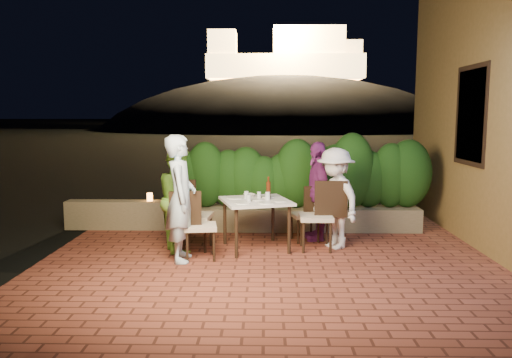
{
  "coord_description": "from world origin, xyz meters",
  "views": [
    {
      "loc": [
        -0.37,
        -6.32,
        2.02
      ],
      "look_at": [
        -0.52,
        1.12,
        1.05
      ],
      "focal_mm": 35.0,
      "sensor_mm": 36.0,
      "label": 1
    }
  ],
  "objects_px": {
    "beer_bottle": "(268,188)",
    "diner_green": "(179,199)",
    "dining_table": "(256,224)",
    "chair_right_back": "(305,214)",
    "chair_left_back": "(195,215)",
    "chair_right_front": "(316,215)",
    "diner_white": "(335,198)",
    "chair_left_front": "(200,225)",
    "parapet_lamp": "(150,197)",
    "diner_blue": "(181,198)",
    "bowl": "(249,195)",
    "diner_purple": "(318,191)"
  },
  "relations": [
    {
      "from": "dining_table",
      "to": "chair_left_front",
      "type": "xyz_separation_m",
      "value": [
        -0.77,
        -0.53,
        0.11
      ]
    },
    {
      "from": "chair_left_back",
      "to": "chair_right_front",
      "type": "distance_m",
      "value": 1.81
    },
    {
      "from": "bowl",
      "to": "chair_right_front",
      "type": "relative_size",
      "value": 0.16
    },
    {
      "from": "bowl",
      "to": "chair_left_front",
      "type": "relative_size",
      "value": 0.18
    },
    {
      "from": "beer_bottle",
      "to": "diner_green",
      "type": "bearing_deg",
      "value": -171.83
    },
    {
      "from": "beer_bottle",
      "to": "bowl",
      "type": "height_order",
      "value": "beer_bottle"
    },
    {
      "from": "dining_table",
      "to": "chair_right_front",
      "type": "relative_size",
      "value": 0.91
    },
    {
      "from": "chair_left_back",
      "to": "chair_right_front",
      "type": "relative_size",
      "value": 1.01
    },
    {
      "from": "beer_bottle",
      "to": "chair_right_back",
      "type": "xyz_separation_m",
      "value": [
        0.59,
        0.38,
        -0.48
      ]
    },
    {
      "from": "diner_green",
      "to": "parapet_lamp",
      "type": "relative_size",
      "value": 11.05
    },
    {
      "from": "chair_left_front",
      "to": "diner_green",
      "type": "relative_size",
      "value": 0.62
    },
    {
      "from": "diner_green",
      "to": "chair_left_back",
      "type": "bearing_deg",
      "value": -98.06
    },
    {
      "from": "diner_white",
      "to": "chair_left_front",
      "type": "bearing_deg",
      "value": -101.22
    },
    {
      "from": "chair_left_front",
      "to": "diner_blue",
      "type": "relative_size",
      "value": 0.55
    },
    {
      "from": "chair_left_front",
      "to": "chair_right_front",
      "type": "bearing_deg",
      "value": 8.52
    },
    {
      "from": "diner_blue",
      "to": "bowl",
      "type": "bearing_deg",
      "value": -50.08
    },
    {
      "from": "beer_bottle",
      "to": "diner_white",
      "type": "height_order",
      "value": "diner_white"
    },
    {
      "from": "bowl",
      "to": "diner_purple",
      "type": "height_order",
      "value": "diner_purple"
    },
    {
      "from": "chair_left_front",
      "to": "diner_white",
      "type": "xyz_separation_m",
      "value": [
        1.96,
        0.63,
        0.28
      ]
    },
    {
      "from": "chair_left_back",
      "to": "diner_green",
      "type": "bearing_deg",
      "value": -160.94
    },
    {
      "from": "beer_bottle",
      "to": "chair_left_back",
      "type": "distance_m",
      "value": 1.18
    },
    {
      "from": "bowl",
      "to": "diner_blue",
      "type": "distance_m",
      "value": 1.3
    },
    {
      "from": "chair_right_back",
      "to": "dining_table",
      "type": "bearing_deg",
      "value": 18.28
    },
    {
      "from": "diner_blue",
      "to": "parapet_lamp",
      "type": "relative_size",
      "value": 12.47
    },
    {
      "from": "dining_table",
      "to": "beer_bottle",
      "type": "relative_size",
      "value": 2.84
    },
    {
      "from": "dining_table",
      "to": "beer_bottle",
      "type": "distance_m",
      "value": 0.59
    },
    {
      "from": "diner_white",
      "to": "diner_purple",
      "type": "height_order",
      "value": "diner_purple"
    },
    {
      "from": "diner_green",
      "to": "diner_white",
      "type": "xyz_separation_m",
      "value": [
        2.33,
        0.17,
        -0.01
      ]
    },
    {
      "from": "beer_bottle",
      "to": "diner_green",
      "type": "xyz_separation_m",
      "value": [
        -1.33,
        -0.19,
        -0.14
      ]
    },
    {
      "from": "chair_left_back",
      "to": "chair_right_back",
      "type": "bearing_deg",
      "value": 22.83
    },
    {
      "from": "dining_table",
      "to": "chair_right_back",
      "type": "bearing_deg",
      "value": 32.49
    },
    {
      "from": "chair_left_back",
      "to": "diner_green",
      "type": "distance_m",
      "value": 0.34
    },
    {
      "from": "chair_right_back",
      "to": "diner_white",
      "type": "relative_size",
      "value": 0.58
    },
    {
      "from": "chair_left_back",
      "to": "chair_right_back",
      "type": "relative_size",
      "value": 1.19
    },
    {
      "from": "dining_table",
      "to": "diner_green",
      "type": "height_order",
      "value": "diner_green"
    },
    {
      "from": "diner_purple",
      "to": "chair_left_back",
      "type": "bearing_deg",
      "value": -77.36
    },
    {
      "from": "chair_right_front",
      "to": "parapet_lamp",
      "type": "distance_m",
      "value": 3.09
    },
    {
      "from": "chair_left_front",
      "to": "chair_left_back",
      "type": "distance_m",
      "value": 0.53
    },
    {
      "from": "chair_left_back",
      "to": "diner_purple",
      "type": "relative_size",
      "value": 0.66
    },
    {
      "from": "chair_right_front",
      "to": "diner_green",
      "type": "xyz_separation_m",
      "value": [
        -2.03,
        -0.04,
        0.25
      ]
    },
    {
      "from": "diner_blue",
      "to": "diner_white",
      "type": "height_order",
      "value": "diner_blue"
    },
    {
      "from": "chair_right_front",
      "to": "diner_green",
      "type": "distance_m",
      "value": 2.05
    },
    {
      "from": "diner_green",
      "to": "diner_purple",
      "type": "distance_m",
      "value": 2.22
    },
    {
      "from": "bowl",
      "to": "parapet_lamp",
      "type": "relative_size",
      "value": 1.21
    },
    {
      "from": "diner_green",
      "to": "diner_white",
      "type": "height_order",
      "value": "diner_green"
    },
    {
      "from": "diner_white",
      "to": "diner_purple",
      "type": "relative_size",
      "value": 0.96
    },
    {
      "from": "parapet_lamp",
      "to": "chair_right_front",
      "type": "bearing_deg",
      "value": -25.19
    },
    {
      "from": "beer_bottle",
      "to": "chair_right_front",
      "type": "distance_m",
      "value": 0.83
    },
    {
      "from": "bowl",
      "to": "diner_purple",
      "type": "bearing_deg",
      "value": 15.31
    },
    {
      "from": "diner_blue",
      "to": "diner_green",
      "type": "relative_size",
      "value": 1.13
    }
  ]
}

